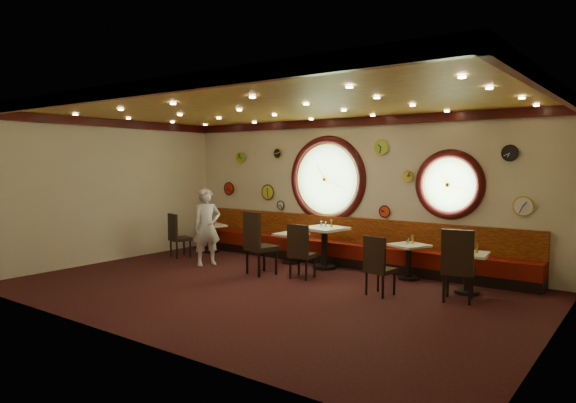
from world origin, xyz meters
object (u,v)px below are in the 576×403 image
object	(u,v)px
chair_a	(177,233)
chair_e	(458,261)
condiment_c_salt	(321,224)
condiment_e_bottle	(477,248)
condiment_d_bottle	(413,239)
condiment_e_salt	(462,249)
condiment_a_pepper	(211,223)
table_a	(211,235)
waiter	(207,227)
chair_c	(300,248)
table_b	(291,244)
condiment_b_bottle	(296,230)
condiment_a_salt	(208,222)
condiment_d_pepper	(407,242)
condiment_b_pepper	(293,231)
condiment_d_salt	(408,241)
condiment_a_bottle	(214,222)
table_c	(324,242)
chair_d	(377,262)
chair_b	(257,239)
condiment_c_pepper	(326,224)
table_d	(409,257)
table_e	(467,268)
condiment_c_bottle	(332,224)
condiment_e_pepper	(470,250)
condiment_b_salt	(291,230)

from	to	relation	value
chair_a	chair_e	bearing A→B (deg)	17.05
condiment_c_salt	condiment_e_bottle	world-z (taller)	condiment_c_salt
condiment_d_bottle	condiment_e_salt	world-z (taller)	condiment_d_bottle
condiment_a_pepper	condiment_e_salt	xyz separation A→B (m)	(6.24, -0.18, 0.01)
table_a	condiment_e_bottle	size ratio (longest dim) A/B	5.30
waiter	chair_c	bearing A→B (deg)	-62.44
table_b	condiment_b_bottle	xyz separation A→B (m)	(0.11, 0.02, 0.32)
table_a	condiment_a_salt	xyz separation A→B (m)	(-0.11, -0.00, 0.31)
condiment_d_pepper	condiment_c_salt	bearing A→B (deg)	178.51
table_a	condiment_e_salt	world-z (taller)	condiment_e_salt
table_b	waiter	size ratio (longest dim) A/B	0.40
chair_e	condiment_b_pepper	distance (m)	4.11
condiment_d_salt	condiment_a_bottle	distance (m)	5.06
table_c	condiment_b_pepper	xyz separation A→B (m)	(-0.85, 0.04, 0.17)
condiment_d_salt	condiment_b_bottle	xyz separation A→B (m)	(-2.60, -0.07, 0.01)
table_c	condiment_c_salt	distance (m)	0.40
chair_a	chair_d	size ratio (longest dim) A/B	1.02
chair_b	condiment_c_salt	size ratio (longest dim) A/B	6.94
condiment_c_pepper	condiment_c_salt	bearing A→B (deg)	165.24
table_d	condiment_c_pepper	bearing A→B (deg)	-178.29
table_c	chair_e	distance (m)	3.28
condiment_a_salt	chair_e	bearing A→B (deg)	-8.42
chair_a	table_b	bearing A→B (deg)	39.02
condiment_e_salt	table_a	bearing A→B (deg)	177.98
table_c	chair_e	size ratio (longest dim) A/B	1.28
chair_a	condiment_c_salt	bearing A→B (deg)	34.40
condiment_b_bottle	condiment_d_pepper	bearing A→B (deg)	-1.29
chair_e	condiment_d_salt	bearing A→B (deg)	128.24
table_c	condiment_c_salt	world-z (taller)	condiment_c_salt
chair_b	condiment_d_pepper	world-z (taller)	chair_b
table_d	chair_d	distance (m)	1.47
table_e	condiment_b_pepper	world-z (taller)	condiment_b_pepper
chair_d	condiment_c_bottle	size ratio (longest dim) A/B	4.19
table_d	condiment_a_salt	xyz separation A→B (m)	(-5.27, -0.09, 0.32)
condiment_e_bottle	chair_a	bearing A→B (deg)	-173.83
chair_c	condiment_c_salt	size ratio (longest dim) A/B	5.82
condiment_d_bottle	condiment_c_pepper	bearing A→B (deg)	-176.14
condiment_e_pepper	waiter	xyz separation A→B (m)	(-5.38, -0.85, 0.07)
chair_d	condiment_c_bottle	xyz separation A→B (m)	(-1.79, 1.46, 0.37)
table_a	condiment_d_bottle	size ratio (longest dim) A/B	4.67
table_b	condiment_b_pepper	distance (m)	0.30
condiment_e_pepper	table_a	bearing A→B (deg)	177.02
chair_d	condiment_b_salt	distance (m)	3.26
condiment_d_pepper	table_c	bearing A→B (deg)	-179.87
condiment_b_pepper	condiment_d_pepper	distance (m)	2.69
table_d	condiment_a_bottle	world-z (taller)	condiment_a_bottle
table_b	chair_b	bearing A→B (deg)	-83.33
chair_e	condiment_a_pepper	distance (m)	6.48
condiment_c_salt	condiment_e_bottle	distance (m)	3.34
table_d	chair_d	world-z (taller)	chair_d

